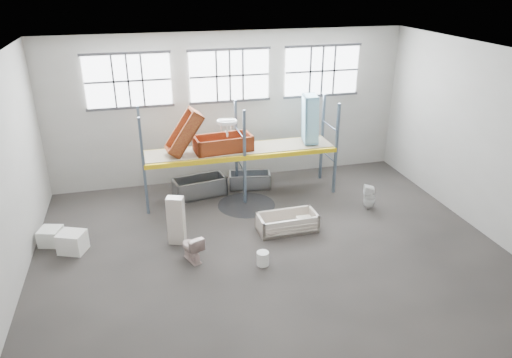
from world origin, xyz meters
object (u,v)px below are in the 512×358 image
object	(u,v)px
cistern_tall	(176,220)
toilet_white	(369,197)
bathtub_beige	(287,222)
steel_tub_left	(200,187)
toilet_beige	(192,247)
bucket	(263,258)
rust_tub_flat	(223,144)
steel_tub_right	(250,180)
carton_near	(72,242)
blue_tub_upright	(310,119)

from	to	relation	value
cistern_tall	toilet_white	xyz separation A→B (m)	(5.90, 0.55, -0.29)
bathtub_beige	steel_tub_left	world-z (taller)	steel_tub_left
bathtub_beige	toilet_beige	distance (m)	2.92
steel_tub_left	bucket	bearing A→B (deg)	-77.75
steel_tub_left	rust_tub_flat	size ratio (longest dim) A/B	0.93
rust_tub_flat	toilet_beige	bearing A→B (deg)	-113.60
steel_tub_right	rust_tub_flat	xyz separation A→B (m)	(-0.97, -0.53, 1.57)
carton_near	steel_tub_left	bearing A→B (deg)	34.47
rust_tub_flat	blue_tub_upright	distance (m)	2.90
carton_near	rust_tub_flat	bearing A→B (deg)	26.65
toilet_white	carton_near	xyz separation A→B (m)	(-8.58, -0.32, -0.11)
blue_tub_upright	bucket	size ratio (longest dim) A/B	4.28
steel_tub_right	blue_tub_upright	xyz separation A→B (m)	(1.87, -0.51, 2.14)
toilet_beige	steel_tub_left	size ratio (longest dim) A/B	0.44
bucket	carton_near	distance (m)	4.97
toilet_beige	steel_tub_left	world-z (taller)	toilet_beige
toilet_white	steel_tub_right	bearing A→B (deg)	-108.10
steel_tub_left	cistern_tall	bearing A→B (deg)	-109.85
cistern_tall	bucket	world-z (taller)	cistern_tall
cistern_tall	steel_tub_left	size ratio (longest dim) A/B	0.81
blue_tub_upright	bucket	bearing A→B (deg)	-123.08
bucket	toilet_beige	bearing A→B (deg)	158.70
steel_tub_left	blue_tub_upright	bearing A→B (deg)	-4.35
bathtub_beige	blue_tub_upright	size ratio (longest dim) A/B	1.08
steel_tub_left	carton_near	distance (m)	4.46
toilet_white	bucket	size ratio (longest dim) A/B	2.16
toilet_white	toilet_beige	bearing A→B (deg)	-55.66
cistern_tall	rust_tub_flat	distance (m)	3.24
steel_tub_right	rust_tub_flat	distance (m)	1.92
steel_tub_left	blue_tub_upright	size ratio (longest dim) A/B	1.08
bathtub_beige	cistern_tall	distance (m)	3.09
bucket	steel_tub_left	bearing A→B (deg)	102.25
steel_tub_left	steel_tub_right	world-z (taller)	steel_tub_left
toilet_white	rust_tub_flat	world-z (taller)	rust_tub_flat
cistern_tall	steel_tub_right	xyz separation A→B (m)	(2.73, 3.00, -0.42)
steel_tub_left	rust_tub_flat	xyz separation A→B (m)	(0.76, -0.30, 1.52)
toilet_white	cistern_tall	bearing A→B (deg)	-65.16
cistern_tall	steel_tub_right	world-z (taller)	cistern_tall
blue_tub_upright	bathtub_beige	bearing A→B (deg)	-120.75
toilet_white	bucket	bearing A→B (deg)	-42.08
blue_tub_upright	steel_tub_right	bearing A→B (deg)	164.75
bucket	carton_near	xyz separation A→B (m)	(-4.62, 1.83, 0.10)
rust_tub_flat	cistern_tall	bearing A→B (deg)	-125.51
rust_tub_flat	bathtub_beige	bearing A→B (deg)	-62.94
bathtub_beige	toilet_beige	size ratio (longest dim) A/B	2.27
toilet_white	steel_tub_left	bearing A→B (deg)	-94.73
toilet_beige	bucket	xyz separation A→B (m)	(1.67, -0.65, -0.19)
toilet_beige	bucket	bearing A→B (deg)	137.02
toilet_white	carton_near	size ratio (longest dim) A/B	1.20
toilet_beige	blue_tub_upright	xyz separation A→B (m)	(4.33, 3.43, 2.03)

